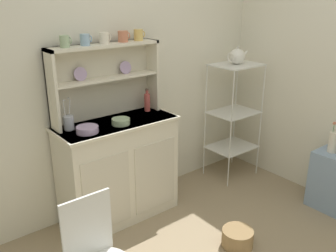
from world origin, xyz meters
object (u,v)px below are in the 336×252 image
Objects in this scene: hutch_shelf_unit at (104,75)px; jam_bottle at (147,102)px; floor_basket at (237,238)px; cup_sage_0 at (65,41)px; bakers_rack at (234,108)px; hutch_cabinet at (119,169)px; flower_vase at (333,141)px; utensil_jar at (69,122)px; porcelain_teapot at (237,56)px; bowl_mixing_large at (87,130)px.

jam_bottle is at bearing -11.39° from hutch_shelf_unit.
cup_sage_0 is at bearing 127.35° from floor_basket.
bakers_rack is 5.99× the size of jam_bottle.
hutch_cabinet is 1.92m from flower_vase.
utensil_jar is at bearing 130.16° from floor_basket.
flower_vase is (1.10, -0.10, 0.58)m from floor_basket.
hutch_cabinet is at bearing 177.15° from porcelain_teapot.
cup_sage_0 is (-0.33, -0.04, 0.30)m from hutch_shelf_unit.
cup_sage_0 is 0.61m from utensil_jar.
bakers_rack is 1.03m from jam_bottle.
bakers_rack is (1.37, -0.23, -0.50)m from hutch_shelf_unit.
bowl_mixing_large is 0.17m from utensil_jar.
flower_vase is (0.22, -0.99, -0.11)m from bakers_rack.
utensil_jar is at bearing 175.22° from bakers_rack.
floor_basket is at bearing -62.69° from hutch_cabinet.
cup_sage_0 reaches higher than hutch_cabinet.
utensil_jar is (-0.38, -0.08, -0.31)m from hutch_shelf_unit.
bakers_rack reaches higher than jam_bottle.
flower_vase is at bearing -77.38° from bakers_rack.
cup_sage_0 reaches higher than floor_basket.
bakers_rack is (1.37, -0.07, 0.31)m from hutch_cabinet.
jam_bottle is (0.71, -0.04, -0.58)m from cup_sage_0.
utensil_jar reaches higher than jam_bottle.
porcelain_teapot reaches higher than floor_basket.
cup_sage_0 is 0.52× the size of bowl_mixing_large.
porcelain_teapot is (1.37, -0.23, 0.04)m from hutch_shelf_unit.
jam_bottle reaches higher than flower_vase.
bowl_mixing_large is 0.69× the size of porcelain_teapot.
porcelain_teapot reaches higher than bakers_rack.
utensil_jar reaches higher than flower_vase.
porcelain_teapot is (-0.00, -0.00, 0.54)m from bakers_rack.
hutch_shelf_unit is 1.48m from bakers_rack.
hutch_shelf_unit is 0.78× the size of bakers_rack.
hutch_shelf_unit reaches higher than jam_bottle.
porcelain_teapot is (1.70, -0.19, -0.26)m from cup_sage_0.
hutch_shelf_unit is at bearing 113.80° from floor_basket.
cup_sage_0 is 1.73m from porcelain_teapot.
cup_sage_0 is (-1.70, 0.19, 0.80)m from bakers_rack.
hutch_cabinet is 0.82m from hutch_shelf_unit.
porcelain_teapot reaches higher than jam_bottle.
jam_bottle is 0.83× the size of porcelain_teapot.
hutch_shelf_unit is 4.67× the size of jam_bottle.
hutch_shelf_unit is at bearing 12.58° from utensil_jar.
hutch_cabinet is at bearing -90.00° from hutch_shelf_unit.
flower_vase is (1.89, -0.98, -0.27)m from bowl_mixing_large.
hutch_shelf_unit reaches higher than bakers_rack.
jam_bottle is at bearing 12.88° from hutch_cabinet.
bakers_rack is 3.68× the size of flower_vase.
bakers_rack is at bearing 0.00° from porcelain_teapot.
hutch_shelf_unit is 0.48m from jam_bottle.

